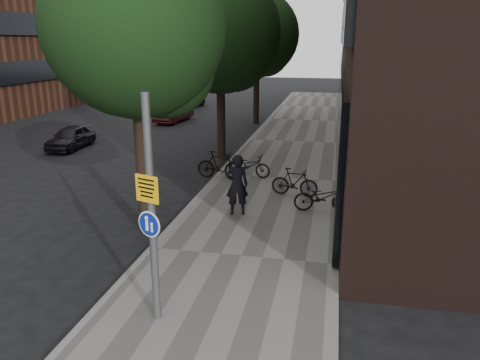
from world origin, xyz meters
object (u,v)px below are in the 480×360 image
(signpost, at_px, (152,212))
(parked_car_near, at_px, (71,137))
(pedestrian, at_px, (237,185))
(parked_bike_facade_near, at_px, (323,197))

(signpost, bearing_deg, parked_car_near, 145.40)
(pedestrian, height_order, parked_car_near, pedestrian)
(parked_car_near, bearing_deg, parked_bike_facade_near, -30.44)
(signpost, height_order, parked_car_near, signpost)
(pedestrian, relative_size, parked_bike_facade_near, 1.06)
(signpost, height_order, parked_bike_facade_near, signpost)
(pedestrian, bearing_deg, parked_car_near, -54.64)
(signpost, relative_size, parked_bike_facade_near, 2.42)
(pedestrian, relative_size, parked_car_near, 0.56)
(parked_bike_facade_near, relative_size, parked_car_near, 0.53)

